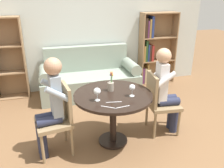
{
  "coord_description": "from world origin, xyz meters",
  "views": [
    {
      "loc": [
        -0.77,
        -2.66,
        1.97
      ],
      "look_at": [
        0.0,
        0.05,
        0.84
      ],
      "focal_mm": 38.0,
      "sensor_mm": 36.0,
      "label": 1
    }
  ],
  "objects_px": {
    "bookshelf_right": "(152,49)",
    "chair_right": "(159,101)",
    "flower_vase": "(111,84)",
    "wine_glass_left": "(97,92)",
    "person_right": "(166,89)",
    "chair_left": "(59,117)",
    "person_left": "(50,105)",
    "wine_glass_right": "(132,88)",
    "couch": "(89,79)"
  },
  "relations": [
    {
      "from": "person_right",
      "to": "wine_glass_left",
      "type": "height_order",
      "value": "person_right"
    },
    {
      "from": "person_right",
      "to": "flower_vase",
      "type": "bearing_deg",
      "value": 91.57
    },
    {
      "from": "bookshelf_right",
      "to": "person_left",
      "type": "relative_size",
      "value": 1.22
    },
    {
      "from": "couch",
      "to": "chair_left",
      "type": "relative_size",
      "value": 2.11
    },
    {
      "from": "chair_right",
      "to": "bookshelf_right",
      "type": "bearing_deg",
      "value": -16.2
    },
    {
      "from": "person_right",
      "to": "wine_glass_left",
      "type": "relative_size",
      "value": 7.68
    },
    {
      "from": "bookshelf_right",
      "to": "chair_right",
      "type": "height_order",
      "value": "bookshelf_right"
    },
    {
      "from": "chair_left",
      "to": "chair_right",
      "type": "distance_m",
      "value": 1.41
    },
    {
      "from": "wine_glass_right",
      "to": "person_right",
      "type": "bearing_deg",
      "value": 17.73
    },
    {
      "from": "couch",
      "to": "chair_left",
      "type": "distance_m",
      "value": 1.84
    },
    {
      "from": "bookshelf_right",
      "to": "wine_glass_left",
      "type": "distance_m",
      "value": 2.69
    },
    {
      "from": "bookshelf_right",
      "to": "person_right",
      "type": "bearing_deg",
      "value": -109.26
    },
    {
      "from": "wine_glass_right",
      "to": "chair_right",
      "type": "bearing_deg",
      "value": 22.1
    },
    {
      "from": "couch",
      "to": "person_right",
      "type": "xyz_separation_m",
      "value": [
        0.79,
        -1.63,
        0.36
      ]
    },
    {
      "from": "person_left",
      "to": "person_right",
      "type": "height_order",
      "value": "same"
    },
    {
      "from": "chair_left",
      "to": "flower_vase",
      "type": "distance_m",
      "value": 0.78
    },
    {
      "from": "person_left",
      "to": "chair_right",
      "type": "bearing_deg",
      "value": 85.59
    },
    {
      "from": "person_right",
      "to": "wine_glass_right",
      "type": "xyz_separation_m",
      "value": [
        -0.58,
        -0.18,
        0.16
      ]
    },
    {
      "from": "couch",
      "to": "wine_glass_right",
      "type": "xyz_separation_m",
      "value": [
        0.21,
        -1.82,
        0.52
      ]
    },
    {
      "from": "bookshelf_right",
      "to": "wine_glass_left",
      "type": "xyz_separation_m",
      "value": [
        -1.69,
        -2.09,
        0.08
      ]
    },
    {
      "from": "couch",
      "to": "person_right",
      "type": "height_order",
      "value": "person_right"
    },
    {
      "from": "bookshelf_right",
      "to": "chair_right",
      "type": "distance_m",
      "value": 2.04
    },
    {
      "from": "chair_left",
      "to": "person_left",
      "type": "distance_m",
      "value": 0.2
    },
    {
      "from": "chair_right",
      "to": "wine_glass_left",
      "type": "xyz_separation_m",
      "value": [
        -0.94,
        -0.2,
        0.34
      ]
    },
    {
      "from": "chair_left",
      "to": "flower_vase",
      "type": "bearing_deg",
      "value": 91.02
    },
    {
      "from": "wine_glass_left",
      "to": "wine_glass_right",
      "type": "xyz_separation_m",
      "value": [
        0.45,
        0.01,
        -0.0
      ]
    },
    {
      "from": "chair_right",
      "to": "person_right",
      "type": "height_order",
      "value": "person_right"
    },
    {
      "from": "person_right",
      "to": "bookshelf_right",
      "type": "bearing_deg",
      "value": -13.73
    },
    {
      "from": "chair_right",
      "to": "flower_vase",
      "type": "height_order",
      "value": "flower_vase"
    },
    {
      "from": "flower_vase",
      "to": "chair_right",
      "type": "bearing_deg",
      "value": -3.29
    },
    {
      "from": "bookshelf_right",
      "to": "person_right",
      "type": "height_order",
      "value": "bookshelf_right"
    },
    {
      "from": "bookshelf_right",
      "to": "flower_vase",
      "type": "height_order",
      "value": "bookshelf_right"
    },
    {
      "from": "chair_right",
      "to": "flower_vase",
      "type": "distance_m",
      "value": 0.77
    },
    {
      "from": "chair_right",
      "to": "wine_glass_right",
      "type": "height_order",
      "value": "chair_right"
    },
    {
      "from": "chair_left",
      "to": "wine_glass_left",
      "type": "distance_m",
      "value": 0.59
    },
    {
      "from": "bookshelf_right",
      "to": "wine_glass_right",
      "type": "bearing_deg",
      "value": -120.79
    },
    {
      "from": "person_right",
      "to": "wine_glass_right",
      "type": "distance_m",
      "value": 0.63
    },
    {
      "from": "bookshelf_right",
      "to": "person_right",
      "type": "relative_size",
      "value": 1.22
    },
    {
      "from": "couch",
      "to": "chair_right",
      "type": "bearing_deg",
      "value": -66.53
    },
    {
      "from": "chair_right",
      "to": "person_right",
      "type": "xyz_separation_m",
      "value": [
        0.09,
        -0.01,
        0.17
      ]
    },
    {
      "from": "wine_glass_left",
      "to": "wine_glass_right",
      "type": "distance_m",
      "value": 0.45
    },
    {
      "from": "couch",
      "to": "bookshelf_right",
      "type": "xyz_separation_m",
      "value": [
        1.45,
        0.27,
        0.44
      ]
    },
    {
      "from": "chair_left",
      "to": "person_right",
      "type": "bearing_deg",
      "value": 84.26
    },
    {
      "from": "person_left",
      "to": "wine_glass_right",
      "type": "relative_size",
      "value": 8.05
    },
    {
      "from": "bookshelf_right",
      "to": "person_left",
      "type": "height_order",
      "value": "bookshelf_right"
    },
    {
      "from": "couch",
      "to": "person_right",
      "type": "distance_m",
      "value": 1.85
    },
    {
      "from": "person_left",
      "to": "chair_left",
      "type": "bearing_deg",
      "value": 95.37
    },
    {
      "from": "person_right",
      "to": "wine_glass_left",
      "type": "bearing_deg",
      "value": 106.06
    },
    {
      "from": "person_left",
      "to": "person_right",
      "type": "distance_m",
      "value": 1.58
    },
    {
      "from": "couch",
      "to": "flower_vase",
      "type": "xyz_separation_m",
      "value": [
        0.0,
        -1.58,
        0.5
      ]
    }
  ]
}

